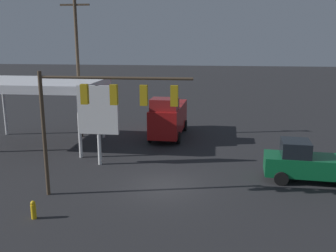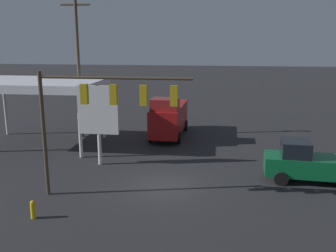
# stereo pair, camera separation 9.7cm
# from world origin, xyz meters

# --- Properties ---
(ground_plane) EXTENTS (200.00, 200.00, 0.00)m
(ground_plane) POSITION_xyz_m (0.00, 0.00, 0.00)
(ground_plane) COLOR #262628
(traffic_signal_assembly) EXTENTS (7.76, 0.43, 6.57)m
(traffic_signal_assembly) POSITION_xyz_m (2.80, 1.92, 4.98)
(traffic_signal_assembly) COLOR #473828
(traffic_signal_assembly) RESTS_ON ground
(utility_pole) EXTENTS (2.40, 0.26, 11.36)m
(utility_pole) POSITION_xyz_m (8.46, -10.07, 5.97)
(utility_pole) COLOR #473828
(utility_pole) RESTS_ON ground
(gas_station_canopy) EXTENTS (9.92, 6.73, 5.07)m
(gas_station_canopy) POSITION_xyz_m (10.84, -7.25, 4.71)
(gas_station_canopy) COLOR silver
(gas_station_canopy) RESTS_ON ground
(price_sign) EXTENTS (2.65, 0.27, 5.25)m
(price_sign) POSITION_xyz_m (4.70, -3.20, 3.54)
(price_sign) COLOR silver
(price_sign) RESTS_ON ground
(delivery_truck) EXTENTS (2.76, 6.88, 3.58)m
(delivery_truck) POSITION_xyz_m (1.10, -10.96, 1.69)
(delivery_truck) COLOR maroon
(delivery_truck) RESTS_ON ground
(pickup_parked) EXTENTS (5.33, 2.55, 2.40)m
(pickup_parked) POSITION_xyz_m (-8.20, -1.84, 1.11)
(pickup_parked) COLOR #0C592D
(pickup_parked) RESTS_ON ground
(fire_hydrant) EXTENTS (0.24, 0.24, 0.88)m
(fire_hydrant) POSITION_xyz_m (5.42, 4.66, 0.44)
(fire_hydrant) COLOR gold
(fire_hydrant) RESTS_ON ground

